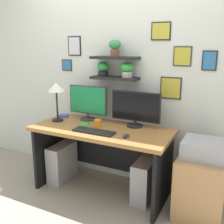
{
  "coord_description": "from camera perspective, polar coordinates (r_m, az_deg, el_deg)",
  "views": [
    {
      "loc": [
        1.32,
        -2.39,
        1.63
      ],
      "look_at": [
        0.1,
        0.05,
        0.93
      ],
      "focal_mm": 42.72,
      "sensor_mm": 36.0,
      "label": 1
    }
  ],
  "objects": [
    {
      "name": "coffee_mug",
      "position": [
        2.87,
        -3.06,
        -2.48
      ],
      "size": [
        0.08,
        0.08,
        0.09
      ],
      "primitive_type": "cylinder",
      "color": "orange",
      "rests_on": "desk"
    },
    {
      "name": "desk",
      "position": [
        2.98,
        -1.71,
        -7.07
      ],
      "size": [
        1.51,
        0.68,
        0.75
      ],
      "color": "#9E6B38",
      "rests_on": "ground"
    },
    {
      "name": "scissors_tray",
      "position": [
        3.35,
        -10.36,
        -0.8
      ],
      "size": [
        0.14,
        0.11,
        0.02
      ],
      "primitive_type": "cube",
      "rotation": [
        0.0,
        0.0,
        0.31
      ],
      "color": "blue",
      "rests_on": "desk"
    },
    {
      "name": "desk_lamp",
      "position": [
        3.11,
        -11.85,
        4.66
      ],
      "size": [
        0.2,
        0.2,
        0.45
      ],
      "color": "black",
      "rests_on": "desk"
    },
    {
      "name": "ground_plane",
      "position": [
        3.18,
        -2.1,
        -16.42
      ],
      "size": [
        8.0,
        8.0,
        0.0
      ],
      "primitive_type": "plane",
      "color": "gray"
    },
    {
      "name": "printer",
      "position": [
        2.63,
        19.05,
        -7.55
      ],
      "size": [
        0.38,
        0.34,
        0.17
      ],
      "primitive_type": "cube",
      "color": "#9E9EA3",
      "rests_on": "drawer_cabinet"
    },
    {
      "name": "back_wall_assembly",
      "position": [
        3.13,
        1.58,
        9.37
      ],
      "size": [
        4.4,
        0.24,
        2.7
      ],
      "color": "silver",
      "rests_on": "ground"
    },
    {
      "name": "computer_tower_left",
      "position": [
        3.36,
        -10.61,
        -10.53
      ],
      "size": [
        0.18,
        0.4,
        0.45
      ],
      "primitive_type": "cube",
      "color": "#99999E",
      "rests_on": "ground"
    },
    {
      "name": "drawer_cabinet",
      "position": [
        2.79,
        18.39,
        -14.83
      ],
      "size": [
        0.44,
        0.5,
        0.59
      ],
      "primitive_type": "cube",
      "color": "tan",
      "rests_on": "ground"
    },
    {
      "name": "cell_phone",
      "position": [
        2.99,
        -5.82,
        -2.63
      ],
      "size": [
        0.12,
        0.16,
        0.01
      ],
      "primitive_type": "cube",
      "rotation": [
        0.0,
        0.0,
        0.38
      ],
      "color": "green",
      "rests_on": "desk"
    },
    {
      "name": "monitor_right",
      "position": [
        2.88,
        5.06,
        0.77
      ],
      "size": [
        0.55,
        0.18,
        0.38
      ],
      "color": "black",
      "rests_on": "desk"
    },
    {
      "name": "computer_mouse",
      "position": [
        2.58,
        3.0,
        -5.09
      ],
      "size": [
        0.06,
        0.09,
        0.03
      ],
      "primitive_type": "ellipsoid",
      "color": "#2D2D33",
      "rests_on": "desk"
    },
    {
      "name": "monitor_left",
      "position": [
        3.14,
        -5.19,
        2.14
      ],
      "size": [
        0.49,
        0.18,
        0.4
      ],
      "color": "#2D2D33",
      "rests_on": "desk"
    },
    {
      "name": "computer_tower_right",
      "position": [
        2.94,
        7.02,
        -14.24
      ],
      "size": [
        0.18,
        0.4,
        0.44
      ],
      "primitive_type": "cube",
      "color": "#99999E",
      "rests_on": "ground"
    },
    {
      "name": "keyboard",
      "position": [
        2.73,
        -3.93,
        -4.16
      ],
      "size": [
        0.44,
        0.14,
        0.02
      ],
      "primitive_type": "cube",
      "color": "black",
      "rests_on": "desk"
    }
  ]
}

